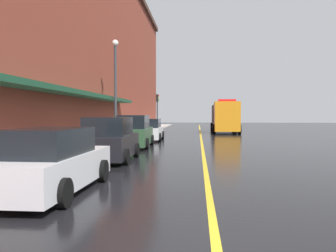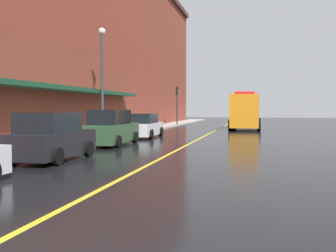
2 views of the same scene
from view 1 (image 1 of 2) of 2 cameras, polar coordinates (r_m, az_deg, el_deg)
ground_plane at (r=29.91m, az=5.29°, el=-1.89°), size 112.00×112.00×0.00m
sidewalk_left at (r=30.48m, az=-6.45°, el=-1.69°), size 2.40×70.00×0.15m
lane_center_stripe at (r=29.91m, az=5.29°, el=-1.89°), size 0.16×70.00×0.01m
brick_building_left at (r=32.15m, az=-19.17°, el=13.17°), size 12.36×64.00×16.62m
parked_car_0 at (r=9.41m, az=-18.14°, el=-5.52°), size 2.01×4.77×1.62m
parked_car_1 at (r=15.26m, az=-9.33°, el=-2.31°), size 2.12×4.18×1.84m
parked_car_2 at (r=21.38m, az=-5.39°, el=-1.02°), size 2.10×4.86×1.91m
parked_car_3 at (r=26.81m, az=-3.00°, el=-0.67°), size 2.07×4.59×1.64m
utility_truck at (r=38.50m, az=9.01°, el=1.37°), size 2.78×8.39×3.43m
parking_meter_0 at (r=28.43m, az=-5.52°, el=0.05°), size 0.14×0.18×1.33m
street_lamp_left at (r=25.11m, az=-8.39°, el=7.43°), size 0.44×0.44×6.94m
traffic_light_near at (r=44.49m, az=-1.71°, el=3.41°), size 0.38×0.36×4.30m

